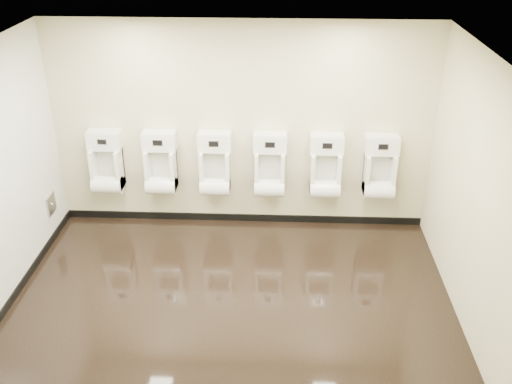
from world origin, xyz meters
TOP-DOWN VIEW (x-y plane):
  - ground at (0.00, 0.00)m, footprint 5.00×3.50m
  - ceiling at (0.00, 0.00)m, footprint 5.00×3.50m
  - back_wall at (0.00, 1.75)m, footprint 5.00×0.02m
  - front_wall at (0.00, -1.75)m, footprint 5.00×0.02m
  - right_wall at (2.50, 0.00)m, footprint 0.02×3.50m
  - skirting_back at (0.00, 1.74)m, footprint 5.00×0.02m
  - skirting_left at (-2.49, 0.00)m, footprint 0.02×3.50m
  - access_panel at (-2.48, 1.20)m, footprint 0.04×0.25m
  - urinal_0 at (-1.81, 1.60)m, footprint 0.45×0.34m
  - urinal_1 at (-1.08, 1.60)m, footprint 0.45×0.34m
  - urinal_2 at (-0.35, 1.60)m, footprint 0.45×0.34m
  - urinal_3 at (0.38, 1.60)m, footprint 0.45×0.34m
  - urinal_4 at (1.12, 1.60)m, footprint 0.45×0.34m
  - urinal_5 at (1.83, 1.60)m, footprint 0.45×0.34m

SIDE VIEW (x-z plane):
  - ground at x=0.00m, z-range 0.00..0.00m
  - skirting_back at x=0.00m, z-range 0.00..0.10m
  - skirting_left at x=-2.49m, z-range 0.00..0.10m
  - access_panel at x=-2.48m, z-range 0.38..0.62m
  - urinal_0 at x=-1.81m, z-range 0.46..1.30m
  - urinal_1 at x=-1.08m, z-range 0.46..1.30m
  - urinal_2 at x=-0.35m, z-range 0.46..1.30m
  - urinal_3 at x=0.38m, z-range 0.46..1.30m
  - urinal_4 at x=1.12m, z-range 0.46..1.30m
  - urinal_5 at x=1.83m, z-range 0.46..1.30m
  - back_wall at x=0.00m, z-range 0.00..2.80m
  - front_wall at x=0.00m, z-range 0.00..2.80m
  - right_wall at x=2.50m, z-range 0.00..2.80m
  - ceiling at x=0.00m, z-range 2.80..2.80m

